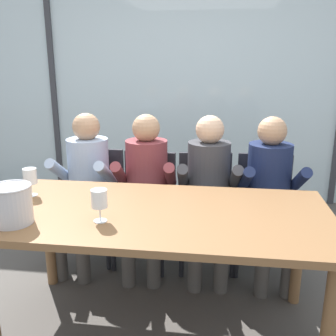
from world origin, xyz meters
TOP-DOWN VIEW (x-y plane):
  - ground at (0.00, 1.00)m, footprint 14.00×14.00m
  - window_glass_panel at (0.00, 2.33)m, footprint 7.11×0.03m
  - window_mullion_left at (-1.60, 2.31)m, footprint 0.06×0.06m
  - hillside_vineyard at (0.00, 5.35)m, footprint 13.11×2.40m
  - dining_table at (0.00, 0.00)m, footprint 1.91×0.93m
  - chair_near_curtain at (-0.67, 0.90)m, footprint 0.46×0.46m
  - chair_left_of_center at (-0.24, 0.85)m, footprint 0.48×0.48m
  - chair_center at (0.23, 0.87)m, footprint 0.49×0.49m
  - chair_right_of_center at (0.68, 0.89)m, footprint 0.46×0.46m
  - person_pale_blue_shirt at (-0.70, 0.74)m, footprint 0.48×0.63m
  - person_maroon_top at (-0.22, 0.74)m, footprint 0.48×0.62m
  - person_charcoal_jacket at (0.25, 0.74)m, footprint 0.48×0.62m
  - person_navy_polo at (0.70, 0.74)m, footprint 0.49×0.63m
  - ice_bucket_primary at (-0.73, -0.26)m, footprint 0.21×0.21m
  - wine_glass_by_left_taster at (-0.83, 0.14)m, footprint 0.08×0.08m
  - wine_glass_near_bucket at (-0.29, -0.18)m, footprint 0.08×0.08m

SIDE VIEW (x-z plane):
  - ground at x=0.00m, z-range 0.00..0.00m
  - chair_near_curtain at x=-0.67m, z-range 0.07..0.94m
  - chair_left_of_center at x=-0.24m, z-range 0.07..0.94m
  - chair_center at x=0.23m, z-range 0.07..0.94m
  - chair_right_of_center at x=0.68m, z-range 0.07..0.94m
  - person_pale_blue_shirt at x=-0.70m, z-range 0.08..1.27m
  - person_maroon_top at x=-0.22m, z-range 0.08..1.27m
  - person_charcoal_jacket at x=0.25m, z-range 0.08..1.27m
  - person_navy_polo at x=0.70m, z-range 0.08..1.27m
  - dining_table at x=0.00m, z-range 0.30..1.06m
  - ice_bucket_primary at x=-0.73m, z-range 0.76..0.97m
  - wine_glass_by_left_taster at x=-0.83m, z-range 0.79..0.96m
  - wine_glass_near_bucket at x=-0.29m, z-range 0.80..0.97m
  - hillside_vineyard at x=0.00m, z-range 0.00..2.02m
  - window_glass_panel at x=0.00m, z-range 0.00..2.60m
  - window_mullion_left at x=-1.60m, z-range 0.00..2.60m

